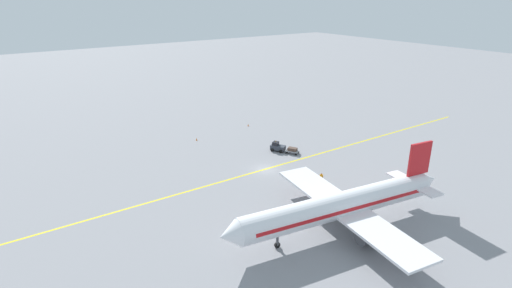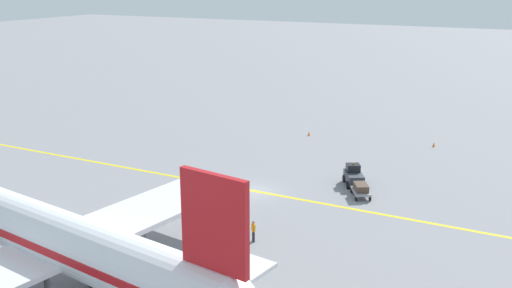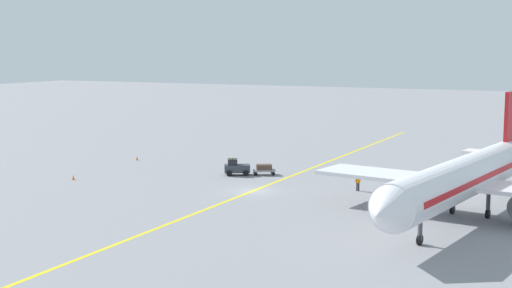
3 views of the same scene
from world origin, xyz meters
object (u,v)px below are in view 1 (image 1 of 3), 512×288
object	(u,v)px
baggage_cart_trailing	(292,150)
traffic_cone_mid_apron	(248,125)
ground_crew_worker	(321,177)
baggage_tug_dark	(278,147)
airplane_at_gate	(342,205)
traffic_cone_near_nose	(197,139)

from	to	relation	value
baggage_cart_trailing	traffic_cone_mid_apron	size ratio (longest dim) A/B	5.37
baggage_cart_trailing	ground_crew_worker	world-z (taller)	ground_crew_worker
baggage_tug_dark	baggage_cart_trailing	xyz separation A→B (m)	(-2.87, -1.63, -0.14)
airplane_at_gate	baggage_cart_trailing	xyz separation A→B (m)	(25.33, -12.48, -2.95)
baggage_cart_trailing	traffic_cone_mid_apron	bearing A→B (deg)	-7.53
baggage_tug_dark	traffic_cone_near_nose	distance (m)	18.83
airplane_at_gate	traffic_cone_mid_apron	world-z (taller)	airplane_at_gate
airplane_at_gate	baggage_cart_trailing	world-z (taller)	airplane_at_gate
baggage_tug_dark	baggage_cart_trailing	world-z (taller)	baggage_tug_dark
baggage_tug_dark	baggage_cart_trailing	size ratio (longest dim) A/B	1.13
baggage_cart_trailing	baggage_tug_dark	bearing A→B (deg)	29.56
ground_crew_worker	traffic_cone_mid_apron	world-z (taller)	ground_crew_worker
airplane_at_gate	baggage_cart_trailing	bearing A→B (deg)	-26.24
traffic_cone_near_nose	traffic_cone_mid_apron	distance (m)	15.31
baggage_cart_trailing	traffic_cone_mid_apron	world-z (taller)	baggage_cart_trailing
ground_crew_worker	traffic_cone_mid_apron	bearing A→B (deg)	-12.02
ground_crew_worker	traffic_cone_near_nose	size ratio (longest dim) A/B	3.05
baggage_cart_trailing	traffic_cone_mid_apron	xyz separation A→B (m)	(20.18, -2.67, -0.49)
airplane_at_gate	traffic_cone_near_nose	world-z (taller)	airplane_at_gate
baggage_cart_trailing	traffic_cone_near_nose	distance (m)	22.11
airplane_at_gate	baggage_tug_dark	bearing A→B (deg)	-21.06
baggage_tug_dark	ground_crew_worker	size ratio (longest dim) A/B	1.99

